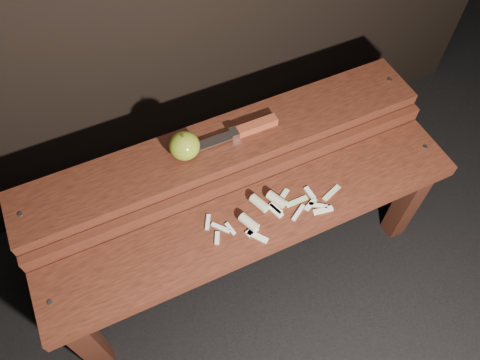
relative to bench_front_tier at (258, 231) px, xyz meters
name	(u,v)px	position (x,y,z in m)	size (l,w,h in m)	color
ground	(247,264)	(0.00, 0.06, -0.35)	(60.00, 60.00, 0.00)	black
bench_front_tier	(258,231)	(0.00, 0.00, 0.00)	(1.20, 0.20, 0.42)	#36170D
bench_rear_tier	(225,160)	(0.00, 0.23, 0.06)	(1.20, 0.21, 0.50)	#36170D
apple	(184,146)	(-0.11, 0.23, 0.18)	(0.08, 0.08, 0.09)	olive
knife	(245,130)	(0.07, 0.23, 0.16)	(0.30, 0.04, 0.03)	brown
apple_scraps	(268,210)	(0.03, 0.01, 0.08)	(0.40, 0.15, 0.03)	beige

